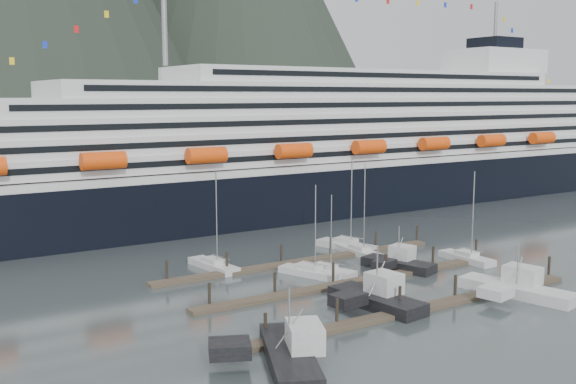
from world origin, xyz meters
The scene contains 15 objects.
ground centered at (0.00, 0.00, 0.00)m, with size 1600.00×1600.00×0.00m, color #414C4D.
cruise_ship centered at (30.03, 54.94, 12.04)m, with size 210.00×30.40×50.30m.
dock_near centered at (-4.93, -9.95, 0.31)m, with size 48.18×2.28×3.20m.
dock_mid centered at (-4.93, 3.05, 0.31)m, with size 48.18×2.28×3.20m.
dock_far centered at (-4.93, 16.05, 0.31)m, with size 48.18×2.28×3.20m.
sailboat_c centered at (-8.05, 9.53, 0.41)m, with size 5.74×9.39×13.20m.
sailboat_d centered at (-5.42, 9.47, 0.39)m, with size 5.23×9.60×11.56m.
sailboat_e centered at (-17.69, 19.99, 0.43)m, with size 3.77×10.27×14.60m.
sailboat_f centered at (6.16, 19.99, 0.45)m, with size 5.66×10.68×15.24m.
sailboat_g centered at (5.50, 15.48, 0.42)m, with size 2.83×10.06×14.81m.
sailboat_h centered at (16.46, 3.58, 0.43)m, with size 2.71×9.25×14.16m.
trawler_a centered at (-27.15, -14.93, 0.99)m, with size 12.25×14.96×8.06m.
trawler_b centered at (-9.26, -6.13, 1.00)m, with size 9.91×12.99×8.21m.
trawler_c centered at (8.33, -12.09, 0.93)m, with size 10.87×14.90×7.38m.
trawler_e centered at (4.60, 5.60, 0.89)m, with size 9.12×11.17×6.89m.
Camera 1 is at (-59.10, -65.46, 24.79)m, focal length 42.00 mm.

